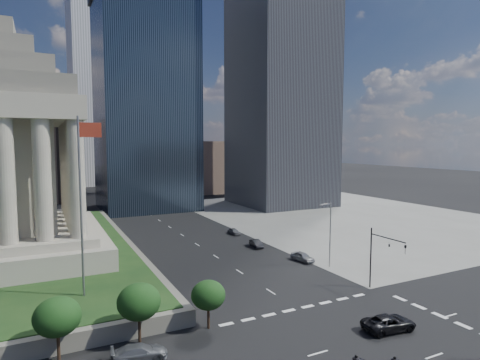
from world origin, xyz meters
TOP-DOWN VIEW (x-y plane):
  - ground at (0.00, 100.00)m, footprint 500.00×500.00m
  - sidewalk_ne at (46.00, 60.00)m, footprint 68.00×90.00m
  - flagpole at (-21.83, 24.00)m, footprint 2.52×0.24m
  - midrise_glass at (2.00, 95.00)m, footprint 26.00×26.00m
  - highrise_ne at (42.00, 85.00)m, footprint 26.00×28.00m
  - building_filler_ne at (32.00, 130.00)m, footprint 20.00×30.00m
  - building_filler_nw at (-30.00, 130.00)m, footprint 24.00×30.00m
  - traffic_signal_ne at (12.50, 13.70)m, footprint 0.30×5.74m
  - street_lamp_north at (13.33, 25.00)m, footprint 2.13×0.22m
  - pickup_truck at (5.24, 5.45)m, footprint 3.26×5.89m
  - suv_grey at (-18.68, 11.00)m, footprint 2.45×5.02m
  - parked_sedan_near at (11.50, 29.31)m, footprint 4.56×2.41m
  - parked_sedan_mid at (9.00, 40.32)m, footprint 2.07×4.30m
  - parked_sedan_far at (9.91, 51.67)m, footprint 3.85×1.62m

SIDE VIEW (x-z plane):
  - ground at x=0.00m, z-range 0.00..0.00m
  - sidewalk_ne at x=46.00m, z-range 0.00..0.03m
  - parked_sedan_far at x=9.91m, z-range 0.00..1.30m
  - parked_sedan_mid at x=9.00m, z-range 0.00..1.36m
  - suv_grey at x=-18.68m, z-range 0.00..1.40m
  - parked_sedan_near at x=11.50m, z-range 0.00..1.48m
  - pickup_truck at x=5.24m, z-range 0.00..1.56m
  - traffic_signal_ne at x=12.50m, z-range 1.25..9.25m
  - street_lamp_north at x=13.33m, z-range 0.66..10.66m
  - building_filler_ne at x=32.00m, z-range 0.00..20.00m
  - flagpole at x=-21.83m, z-range 3.11..23.11m
  - building_filler_nw at x=-30.00m, z-range 0.00..28.00m
  - midrise_glass at x=2.00m, z-range 0.00..60.00m
  - highrise_ne at x=42.00m, z-range 0.00..100.00m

